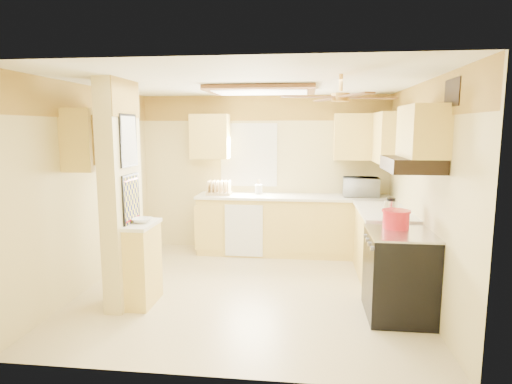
# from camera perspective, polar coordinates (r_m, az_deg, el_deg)

# --- Properties ---
(floor) EXTENTS (4.00, 4.00, 0.00)m
(floor) POSITION_cam_1_polar(r_m,az_deg,el_deg) (5.44, -0.96, -12.88)
(floor) COLOR beige
(floor) RESTS_ON ground
(ceiling) EXTENTS (4.00, 4.00, 0.00)m
(ceiling) POSITION_cam_1_polar(r_m,az_deg,el_deg) (5.09, -1.03, 14.35)
(ceiling) COLOR white
(ceiling) RESTS_ON wall_back
(wall_back) EXTENTS (4.00, 0.00, 4.00)m
(wall_back) POSITION_cam_1_polar(r_m,az_deg,el_deg) (6.99, 1.09, 2.50)
(wall_back) COLOR #DAC885
(wall_back) RESTS_ON floor
(wall_front) EXTENTS (4.00, 0.00, 4.00)m
(wall_front) POSITION_cam_1_polar(r_m,az_deg,el_deg) (3.27, -5.45, -4.48)
(wall_front) COLOR #DAC885
(wall_front) RESTS_ON floor
(wall_left) EXTENTS (0.00, 3.80, 3.80)m
(wall_left) POSITION_cam_1_polar(r_m,az_deg,el_deg) (5.73, -21.22, 0.59)
(wall_left) COLOR #DAC885
(wall_left) RESTS_ON floor
(wall_right) EXTENTS (0.00, 3.80, 3.80)m
(wall_right) POSITION_cam_1_polar(r_m,az_deg,el_deg) (5.24, 21.24, -0.11)
(wall_right) COLOR #DAC885
(wall_right) RESTS_ON floor
(wallpaper_border) EXTENTS (4.00, 0.02, 0.40)m
(wallpaper_border) POSITION_cam_1_polar(r_m,az_deg,el_deg) (6.94, 1.10, 11.14)
(wallpaper_border) COLOR gold
(wallpaper_border) RESTS_ON wall_back
(partition_column) EXTENTS (0.20, 0.70, 2.50)m
(partition_column) POSITION_cam_1_polar(r_m,az_deg,el_deg) (4.96, -17.53, -0.38)
(partition_column) COLOR #DAC885
(partition_column) RESTS_ON floor
(partition_ledge) EXTENTS (0.25, 0.55, 0.90)m
(partition_ledge) POSITION_cam_1_polar(r_m,az_deg,el_deg) (5.06, -14.81, -9.42)
(partition_ledge) COLOR #FFE06D
(partition_ledge) RESTS_ON floor
(ledge_top) EXTENTS (0.28, 0.58, 0.04)m
(ledge_top) POSITION_cam_1_polar(r_m,az_deg,el_deg) (4.93, -15.02, -4.22)
(ledge_top) COLOR white
(ledge_top) RESTS_ON partition_ledge
(lower_cabinets_back) EXTENTS (3.00, 0.60, 0.90)m
(lower_cabinets_back) POSITION_cam_1_polar(r_m,az_deg,el_deg) (6.79, 5.04, -4.55)
(lower_cabinets_back) COLOR #FFE06D
(lower_cabinets_back) RESTS_ON floor
(lower_cabinets_right) EXTENTS (0.60, 1.40, 0.90)m
(lower_cabinets_right) POSITION_cam_1_polar(r_m,az_deg,el_deg) (5.91, 16.53, -6.87)
(lower_cabinets_right) COLOR #FFE06D
(lower_cabinets_right) RESTS_ON floor
(countertop_back) EXTENTS (3.04, 0.64, 0.04)m
(countertop_back) POSITION_cam_1_polar(r_m,az_deg,el_deg) (6.69, 5.09, -0.65)
(countertop_back) COLOR white
(countertop_back) RESTS_ON lower_cabinets_back
(countertop_right) EXTENTS (0.64, 1.44, 0.04)m
(countertop_right) POSITION_cam_1_polar(r_m,az_deg,el_deg) (5.81, 16.63, -2.39)
(countertop_right) COLOR white
(countertop_right) RESTS_ON lower_cabinets_right
(dishwasher_panel) EXTENTS (0.58, 0.02, 0.80)m
(dishwasher_panel) POSITION_cam_1_polar(r_m,az_deg,el_deg) (6.56, -1.64, -5.18)
(dishwasher_panel) COLOR white
(dishwasher_panel) RESTS_ON lower_cabinets_back
(window) EXTENTS (0.92, 0.02, 1.02)m
(window) POSITION_cam_1_polar(r_m,az_deg,el_deg) (6.98, -0.96, 4.96)
(window) COLOR white
(window) RESTS_ON wall_back
(upper_cab_back_left) EXTENTS (0.60, 0.35, 0.70)m
(upper_cab_back_left) POSITION_cam_1_polar(r_m,az_deg,el_deg) (6.91, -6.13, 7.37)
(upper_cab_back_left) COLOR #FFE06D
(upper_cab_back_left) RESTS_ON wall_back
(upper_cab_back_right) EXTENTS (0.90, 0.35, 0.70)m
(upper_cab_back_right) POSITION_cam_1_polar(r_m,az_deg,el_deg) (6.80, 14.17, 7.14)
(upper_cab_back_right) COLOR #FFE06D
(upper_cab_back_right) RESTS_ON wall_back
(upper_cab_right) EXTENTS (0.35, 1.00, 0.70)m
(upper_cab_right) POSITION_cam_1_polar(r_m,az_deg,el_deg) (6.37, 17.19, 6.95)
(upper_cab_right) COLOR #FFE06D
(upper_cab_right) RESTS_ON wall_right
(upper_cab_left_wall) EXTENTS (0.35, 0.75, 0.70)m
(upper_cab_left_wall) POSITION_cam_1_polar(r_m,az_deg,el_deg) (5.39, -21.15, 6.53)
(upper_cab_left_wall) COLOR #FFE06D
(upper_cab_left_wall) RESTS_ON wall_left
(upper_cab_over_stove) EXTENTS (0.35, 0.76, 0.52)m
(upper_cab_over_stove) POSITION_cam_1_polar(r_m,az_deg,el_deg) (4.61, 21.29, 7.53)
(upper_cab_over_stove) COLOR #FFE06D
(upper_cab_over_stove) RESTS_ON wall_right
(stove) EXTENTS (0.68, 0.77, 0.92)m
(stove) POSITION_cam_1_polar(r_m,az_deg,el_deg) (4.82, 18.50, -10.35)
(stove) COLOR black
(stove) RESTS_ON floor
(range_hood) EXTENTS (0.50, 0.76, 0.14)m
(range_hood) POSITION_cam_1_polar(r_m,az_deg,el_deg) (4.61, 20.04, 3.48)
(range_hood) COLOR black
(range_hood) RESTS_ON upper_cab_over_stove
(poster_menu) EXTENTS (0.02, 0.42, 0.57)m
(poster_menu) POSITION_cam_1_polar(r_m,az_deg,el_deg) (4.86, -16.63, 6.59)
(poster_menu) COLOR black
(poster_menu) RESTS_ON partition_column
(poster_nashville) EXTENTS (0.02, 0.42, 0.57)m
(poster_nashville) POSITION_cam_1_polar(r_m,az_deg,el_deg) (4.92, -16.31, -0.98)
(poster_nashville) COLOR black
(poster_nashville) RESTS_ON partition_column
(ceiling_light_panel) EXTENTS (1.35, 0.95, 0.06)m
(ceiling_light_panel) POSITION_cam_1_polar(r_m,az_deg,el_deg) (5.57, 0.73, 13.39)
(ceiling_light_panel) COLOR brown
(ceiling_light_panel) RESTS_ON ceiling
(ceiling_fan) EXTENTS (1.15, 1.15, 0.26)m
(ceiling_fan) POSITION_cam_1_polar(r_m,az_deg,el_deg) (4.34, 11.20, 12.36)
(ceiling_fan) COLOR gold
(ceiling_fan) RESTS_ON ceiling
(vent_grate) EXTENTS (0.02, 0.40, 0.25)m
(vent_grate) POSITION_cam_1_polar(r_m,az_deg,el_deg) (4.33, 24.75, 11.95)
(vent_grate) COLOR black
(vent_grate) RESTS_ON wall_right
(microwave) EXTENTS (0.54, 0.37, 0.29)m
(microwave) POSITION_cam_1_polar(r_m,az_deg,el_deg) (6.77, 13.82, 0.66)
(microwave) COLOR white
(microwave) RESTS_ON countertop_back
(bowl) EXTENTS (0.21, 0.21, 0.05)m
(bowl) POSITION_cam_1_polar(r_m,az_deg,el_deg) (4.93, -14.93, -3.68)
(bowl) COLOR white
(bowl) RESTS_ON ledge_top
(dutch_oven) EXTENTS (0.30, 0.30, 0.20)m
(dutch_oven) POSITION_cam_1_polar(r_m,az_deg,el_deg) (4.84, 18.16, -3.43)
(dutch_oven) COLOR red
(dutch_oven) RESTS_ON stove
(kettle) EXTENTS (0.15, 0.15, 0.23)m
(kettle) POSITION_cam_1_polar(r_m,az_deg,el_deg) (5.28, 17.52, -2.09)
(kettle) COLOR silver
(kettle) RESTS_ON countertop_right
(dish_rack) EXTENTS (0.39, 0.29, 0.22)m
(dish_rack) POSITION_cam_1_polar(r_m,az_deg,el_deg) (6.80, -4.99, 0.33)
(dish_rack) COLOR #DCBD7F
(dish_rack) RESTS_ON countertop_back
(utensil_crock) EXTENTS (0.12, 0.12, 0.23)m
(utensil_crock) POSITION_cam_1_polar(r_m,az_deg,el_deg) (6.83, 0.36, 0.39)
(utensil_crock) COLOR white
(utensil_crock) RESTS_ON countertop_back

